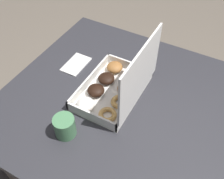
{
  "coord_description": "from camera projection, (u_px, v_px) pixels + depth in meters",
  "views": [
    {
      "loc": [
        0.64,
        0.31,
        1.61
      ],
      "look_at": [
        -0.02,
        -0.05,
        0.79
      ],
      "focal_mm": 42.0,
      "sensor_mm": 36.0,
      "label": 1
    }
  ],
  "objects": [
    {
      "name": "donut_box",
      "position": [
        117.0,
        86.0,
        1.08
      ],
      "size": [
        0.34,
        0.24,
        0.29
      ],
      "color": "silver",
      "rests_on": "dining_table"
    },
    {
      "name": "coffee_mug",
      "position": [
        65.0,
        126.0,
        0.96
      ],
      "size": [
        0.08,
        0.08,
        0.08
      ],
      "color": "#4C8456",
      "rests_on": "dining_table"
    },
    {
      "name": "ground_plane",
      "position": [
        117.0,
        178.0,
        1.66
      ],
      "size": [
        8.0,
        8.0,
        0.0
      ],
      "primitive_type": "plane",
      "color": "#6B6054"
    },
    {
      "name": "paper_napkin",
      "position": [
        76.0,
        64.0,
        1.25
      ],
      "size": [
        0.14,
        0.09,
        0.01
      ],
      "color": "white",
      "rests_on": "dining_table"
    },
    {
      "name": "dining_table",
      "position": [
        119.0,
        116.0,
        1.18
      ],
      "size": [
        0.92,
        0.96,
        0.77
      ],
      "color": "#2D2D33",
      "rests_on": "ground_plane"
    }
  ]
}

